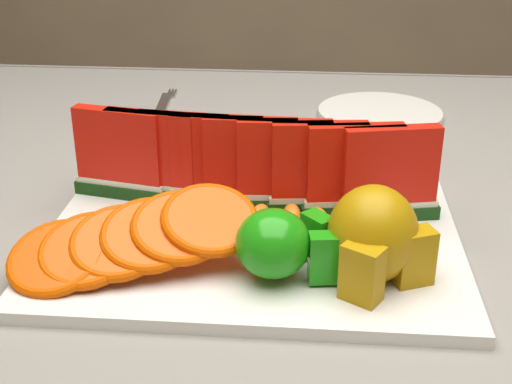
{
  "coord_description": "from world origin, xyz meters",
  "views": [
    {
      "loc": [
        0.08,
        -0.72,
        1.1
      ],
      "look_at": [
        0.03,
        -0.1,
        0.81
      ],
      "focal_mm": 50.0,
      "sensor_mm": 36.0,
      "label": 1
    }
  ],
  "objects_px": {
    "platter": "(252,239)",
    "fork": "(162,110)",
    "side_plate": "(380,113)",
    "apple_cluster": "(281,244)",
    "pear_cluster": "(374,238)"
  },
  "relations": [
    {
      "from": "platter",
      "to": "apple_cluster",
      "type": "height_order",
      "value": "apple_cluster"
    },
    {
      "from": "apple_cluster",
      "to": "side_plate",
      "type": "distance_m",
      "value": 0.49
    },
    {
      "from": "side_plate",
      "to": "pear_cluster",
      "type": "bearing_deg",
      "value": -95.12
    },
    {
      "from": "pear_cluster",
      "to": "side_plate",
      "type": "xyz_separation_m",
      "value": [
        0.04,
        0.46,
        -0.05
      ]
    },
    {
      "from": "platter",
      "to": "side_plate",
      "type": "relative_size",
      "value": 2.08
    },
    {
      "from": "platter",
      "to": "apple_cluster",
      "type": "bearing_deg",
      "value": -67.21
    },
    {
      "from": "pear_cluster",
      "to": "side_plate",
      "type": "bearing_deg",
      "value": 84.88
    },
    {
      "from": "pear_cluster",
      "to": "apple_cluster",
      "type": "bearing_deg",
      "value": -174.53
    },
    {
      "from": "side_plate",
      "to": "fork",
      "type": "relative_size",
      "value": 0.98
    },
    {
      "from": "platter",
      "to": "fork",
      "type": "xyz_separation_m",
      "value": [
        -0.17,
        0.39,
        -0.0
      ]
    },
    {
      "from": "platter",
      "to": "side_plate",
      "type": "height_order",
      "value": "platter"
    },
    {
      "from": "platter",
      "to": "fork",
      "type": "height_order",
      "value": "platter"
    },
    {
      "from": "side_plate",
      "to": "platter",
      "type": "bearing_deg",
      "value": -111.14
    },
    {
      "from": "pear_cluster",
      "to": "platter",
      "type": "bearing_deg",
      "value": 148.41
    },
    {
      "from": "platter",
      "to": "side_plate",
      "type": "xyz_separation_m",
      "value": [
        0.15,
        0.39,
        -0.0
      ]
    }
  ]
}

